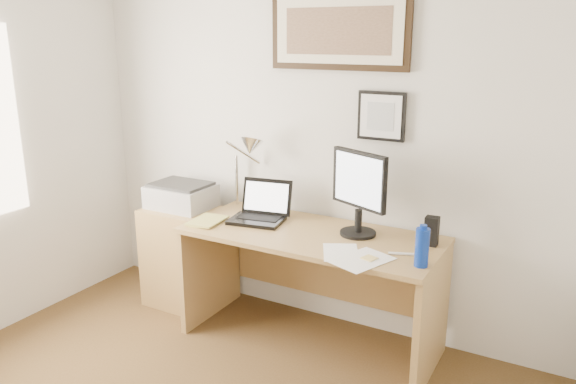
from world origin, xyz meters
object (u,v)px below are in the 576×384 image
Objects in this scene: desk at (316,263)px; book at (195,219)px; side_cabinet at (183,256)px; laptop at (260,212)px; lcd_monitor at (359,189)px; printer at (181,195)px; water_bottle at (422,247)px.

book is at bearing -162.56° from desk.
laptop reaches higher than side_cabinet.
lcd_monitor reaches higher than printer.
desk is at bearing 17.44° from book.
laptop is (-1.14, 0.24, -0.05)m from water_bottle.
side_cabinet is 1.66× the size of printer.
lcd_monitor is (1.04, 0.26, 0.28)m from book.
laptop is 0.72× the size of lcd_monitor.
laptop reaches higher than book.
book is (-1.51, 0.02, -0.10)m from water_bottle.
book is 0.68× the size of laptop.
water_bottle reaches higher than printer.
side_cabinet is at bearing -65.68° from printer.
laptop reaches higher than printer.
laptop reaches higher than water_bottle.
lcd_monitor is at bearing 0.77° from printer.
lcd_monitor is at bearing 3.88° from laptop.
laptop is 0.86× the size of printer.
side_cabinet is 1.94× the size of laptop.
book is at bearing -34.98° from side_cabinet.
lcd_monitor is at bearing 2.31° from side_cabinet.
desk is 0.59m from lcd_monitor.
desk is (1.07, 0.04, 0.15)m from side_cabinet.
laptop is (-0.40, -0.03, 0.29)m from desk.
laptop is at bearing 0.73° from side_cabinet.
lcd_monitor is (1.34, 0.05, 0.68)m from side_cabinet.
lcd_monitor is 1.18× the size of printer.
book is at bearing 179.23° from water_bottle.
laptop is 0.68m from printer.
printer is at bearing 114.32° from side_cabinet.
laptop is at bearing -2.26° from printer.
lcd_monitor reaches higher than water_bottle.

